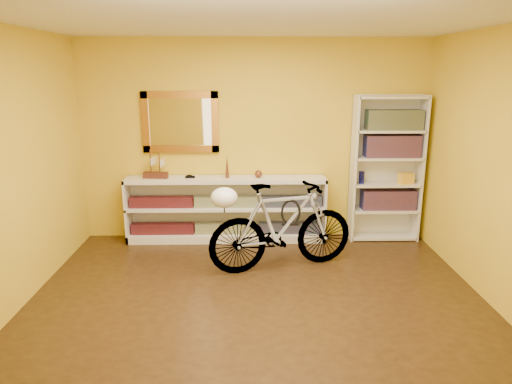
{
  "coord_description": "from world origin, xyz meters",
  "views": [
    {
      "loc": [
        -0.09,
        -4.02,
        2.19
      ],
      "look_at": [
        0.0,
        0.7,
        0.95
      ],
      "focal_mm": 32.46,
      "sensor_mm": 36.0,
      "label": 1
    }
  ],
  "objects_px": {
    "console_unit": "(226,209)",
    "bookcase": "(386,169)",
    "helmet": "(224,198)",
    "bicycle": "(282,226)"
  },
  "relations": [
    {
      "from": "console_unit",
      "to": "bookcase",
      "type": "xyz_separation_m",
      "value": [
        2.09,
        0.03,
        0.52
      ]
    },
    {
      "from": "helmet",
      "to": "bookcase",
      "type": "bearing_deg",
      "value": 28.95
    },
    {
      "from": "helmet",
      "to": "bicycle",
      "type": "bearing_deg",
      "value": 15.88
    },
    {
      "from": "bookcase",
      "to": "bicycle",
      "type": "bearing_deg",
      "value": -146.07
    },
    {
      "from": "console_unit",
      "to": "bookcase",
      "type": "height_order",
      "value": "bookcase"
    },
    {
      "from": "bicycle",
      "to": "bookcase",
      "type": "bearing_deg",
      "value": -71.95
    },
    {
      "from": "helmet",
      "to": "console_unit",
      "type": "bearing_deg",
      "value": 91.76
    },
    {
      "from": "console_unit",
      "to": "bicycle",
      "type": "bearing_deg",
      "value": -54.43
    },
    {
      "from": "bookcase",
      "to": "console_unit",
      "type": "bearing_deg",
      "value": -179.31
    },
    {
      "from": "bicycle",
      "to": "helmet",
      "type": "distance_m",
      "value": 0.76
    }
  ]
}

